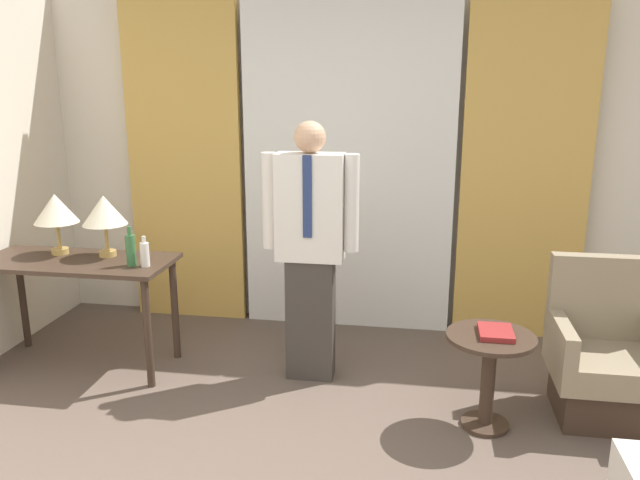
{
  "coord_description": "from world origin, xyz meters",
  "views": [
    {
      "loc": [
        0.55,
        -2.06,
        1.95
      ],
      "look_at": [
        -0.04,
        1.59,
        0.99
      ],
      "focal_mm": 35.0,
      "sensor_mm": 36.0,
      "label": 1
    }
  ],
  "objects_px": {
    "table_lamp_left": "(56,210)",
    "book": "(496,332)",
    "desk": "(77,275)",
    "armchair": "(604,362)",
    "bottle_by_lamp": "(131,249)",
    "table_lamp_right": "(104,211)",
    "bottle_near_edge": "(145,254)",
    "side_table": "(489,365)",
    "person": "(310,243)"
  },
  "relations": [
    {
      "from": "bottle_near_edge",
      "to": "person",
      "type": "height_order",
      "value": "person"
    },
    {
      "from": "desk",
      "to": "side_table",
      "type": "distance_m",
      "value": 2.74
    },
    {
      "from": "table_lamp_right",
      "to": "side_table",
      "type": "distance_m",
      "value": 2.66
    },
    {
      "from": "table_lamp_right",
      "to": "bottle_by_lamp",
      "type": "height_order",
      "value": "table_lamp_right"
    },
    {
      "from": "bottle_near_edge",
      "to": "person",
      "type": "distance_m",
      "value": 1.07
    },
    {
      "from": "table_lamp_right",
      "to": "bottle_near_edge",
      "type": "relative_size",
      "value": 2.09
    },
    {
      "from": "bottle_by_lamp",
      "to": "side_table",
      "type": "distance_m",
      "value": 2.33
    },
    {
      "from": "person",
      "to": "book",
      "type": "relative_size",
      "value": 7.27
    },
    {
      "from": "table_lamp_left",
      "to": "side_table",
      "type": "height_order",
      "value": "table_lamp_left"
    },
    {
      "from": "book",
      "to": "bottle_near_edge",
      "type": "bearing_deg",
      "value": 172.4
    },
    {
      "from": "armchair",
      "to": "table_lamp_left",
      "type": "bearing_deg",
      "value": 176.35
    },
    {
      "from": "table_lamp_left",
      "to": "book",
      "type": "bearing_deg",
      "value": -9.35
    },
    {
      "from": "armchair",
      "to": "table_lamp_right",
      "type": "bearing_deg",
      "value": 175.95
    },
    {
      "from": "desk",
      "to": "armchair",
      "type": "bearing_deg",
      "value": -1.89
    },
    {
      "from": "desk",
      "to": "person",
      "type": "height_order",
      "value": "person"
    },
    {
      "from": "bottle_near_edge",
      "to": "bottle_by_lamp",
      "type": "height_order",
      "value": "bottle_by_lamp"
    },
    {
      "from": "side_table",
      "to": "armchair",
      "type": "bearing_deg",
      "value": 20.68
    },
    {
      "from": "bottle_by_lamp",
      "to": "book",
      "type": "distance_m",
      "value": 2.32
    },
    {
      "from": "bottle_by_lamp",
      "to": "table_lamp_right",
      "type": "bearing_deg",
      "value": 145.09
    },
    {
      "from": "bottle_near_edge",
      "to": "side_table",
      "type": "relative_size",
      "value": 0.36
    },
    {
      "from": "bottle_near_edge",
      "to": "book",
      "type": "height_order",
      "value": "bottle_near_edge"
    },
    {
      "from": "side_table",
      "to": "book",
      "type": "height_order",
      "value": "book"
    },
    {
      "from": "bottle_near_edge",
      "to": "table_lamp_right",
      "type": "bearing_deg",
      "value": 152.57
    },
    {
      "from": "person",
      "to": "armchair",
      "type": "relative_size",
      "value": 1.84
    },
    {
      "from": "bottle_by_lamp",
      "to": "book",
      "type": "relative_size",
      "value": 1.12
    },
    {
      "from": "table_lamp_left",
      "to": "book",
      "type": "relative_size",
      "value": 1.8
    },
    {
      "from": "table_lamp_left",
      "to": "table_lamp_right",
      "type": "xyz_separation_m",
      "value": [
        0.35,
        0.0,
        0.0
      ]
    },
    {
      "from": "armchair",
      "to": "bottle_near_edge",
      "type": "bearing_deg",
      "value": 179.15
    },
    {
      "from": "desk",
      "to": "side_table",
      "type": "relative_size",
      "value": 2.3
    },
    {
      "from": "bottle_near_edge",
      "to": "armchair",
      "type": "distance_m",
      "value": 2.9
    },
    {
      "from": "table_lamp_right",
      "to": "table_lamp_left",
      "type": "bearing_deg",
      "value": 180.0
    },
    {
      "from": "table_lamp_right",
      "to": "desk",
      "type": "bearing_deg",
      "value": -146.85
    },
    {
      "from": "table_lamp_left",
      "to": "bottle_near_edge",
      "type": "relative_size",
      "value": 2.09
    },
    {
      "from": "table_lamp_right",
      "to": "side_table",
      "type": "bearing_deg",
      "value": -10.94
    },
    {
      "from": "book",
      "to": "table_lamp_left",
      "type": "bearing_deg",
      "value": 170.65
    },
    {
      "from": "bottle_near_edge",
      "to": "side_table",
      "type": "bearing_deg",
      "value": -7.95
    },
    {
      "from": "table_lamp_left",
      "to": "bottle_near_edge",
      "type": "xyz_separation_m",
      "value": [
        0.71,
        -0.19,
        -0.23
      ]
    },
    {
      "from": "table_lamp_left",
      "to": "person",
      "type": "xyz_separation_m",
      "value": [
        1.77,
        -0.03,
        -0.15
      ]
    },
    {
      "from": "desk",
      "to": "book",
      "type": "relative_size",
      "value": 5.56
    },
    {
      "from": "side_table",
      "to": "table_lamp_left",
      "type": "bearing_deg",
      "value": 170.38
    },
    {
      "from": "table_lamp_left",
      "to": "table_lamp_right",
      "type": "height_order",
      "value": "same"
    },
    {
      "from": "table_lamp_right",
      "to": "bottle_near_edge",
      "type": "height_order",
      "value": "table_lamp_right"
    },
    {
      "from": "table_lamp_right",
      "to": "bottle_by_lamp",
      "type": "distance_m",
      "value": 0.38
    },
    {
      "from": "table_lamp_left",
      "to": "bottle_near_edge",
      "type": "bearing_deg",
      "value": -14.59
    },
    {
      "from": "side_table",
      "to": "table_lamp_right",
      "type": "bearing_deg",
      "value": 169.06
    },
    {
      "from": "desk",
      "to": "book",
      "type": "distance_m",
      "value": 2.75
    },
    {
      "from": "desk",
      "to": "table_lamp_right",
      "type": "relative_size",
      "value": 3.08
    },
    {
      "from": "bottle_near_edge",
      "to": "side_table",
      "type": "height_order",
      "value": "bottle_near_edge"
    },
    {
      "from": "table_lamp_left",
      "to": "desk",
      "type": "bearing_deg",
      "value": -33.15
    },
    {
      "from": "desk",
      "to": "book",
      "type": "bearing_deg",
      "value": -7.56
    }
  ]
}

